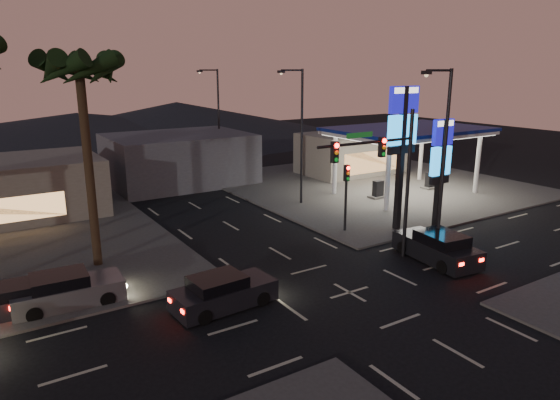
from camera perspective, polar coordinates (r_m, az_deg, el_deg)
ground at (r=23.54m, az=7.95°, el=-10.43°), size 140.00×140.00×0.00m
corner_lot_ne at (r=45.04m, az=10.39°, el=1.77°), size 24.00×24.00×0.12m
gas_station at (r=41.40m, az=14.49°, el=7.48°), size 12.20×8.20×5.47m
convenience_store at (r=49.64m, az=8.29°, el=5.32°), size 10.00×6.00×4.00m
pylon_sign_tall at (r=31.40m, az=13.81°, el=7.78°), size 2.20×0.35×9.00m
pylon_sign_short at (r=32.84m, az=17.93°, el=4.71°), size 1.60×0.35×7.00m
traffic_signal_mast at (r=25.79m, az=11.90°, el=3.84°), size 6.10×0.39×8.00m
pedestal_signal at (r=31.03m, az=7.60°, el=1.48°), size 0.32×0.39×4.30m
streetlight_near at (r=27.27m, az=18.02°, el=5.06°), size 2.14×0.25×10.00m
streetlight_mid at (r=36.84m, az=2.24°, el=8.09°), size 2.14×0.25×10.00m
streetlight_far at (r=48.94m, az=-7.24°, el=9.61°), size 2.14×0.25×10.00m
palm_a at (r=26.09m, az=-21.88°, el=12.54°), size 4.41×4.41×10.86m
building_far_mid at (r=45.70m, az=-11.47°, el=4.64°), size 12.00×9.00×4.40m
hill_right at (r=81.78m, az=-11.67°, el=9.16°), size 50.00×50.00×5.00m
hill_center at (r=77.78m, az=-22.09°, el=7.75°), size 60.00×60.00×4.00m
car_lane_a_front at (r=21.84m, az=-6.58°, el=-10.46°), size 4.67×2.18×1.49m
car_lane_b_front at (r=23.69m, az=-23.20°, el=-9.52°), size 4.72×2.15×1.51m
car_lane_b_mid at (r=23.86m, az=-27.86°, el=-10.10°), size 4.22×1.97×1.34m
suv_station at (r=27.96m, az=17.55°, el=-5.20°), size 2.60×5.09×1.63m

